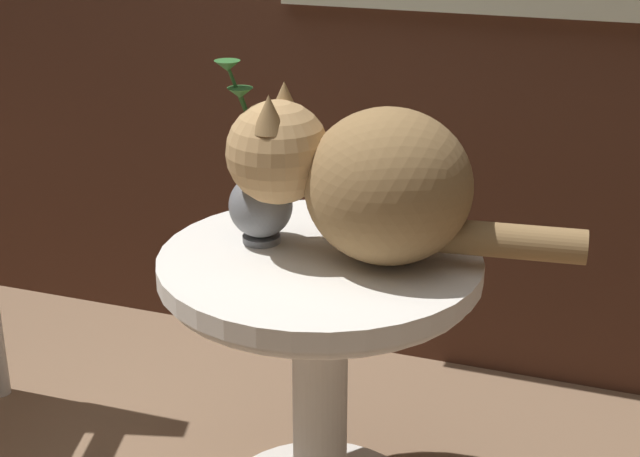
% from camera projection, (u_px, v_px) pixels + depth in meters
% --- Properties ---
extents(wicker_side_table, '(0.56, 0.56, 0.55)m').
position_uv_depth(wicker_side_table, '(320.00, 337.00, 1.69)').
color(wicker_side_table, silver).
rests_on(wicker_side_table, ground_plane).
extents(cat, '(0.60, 0.29, 0.29)m').
position_uv_depth(cat, '(367.00, 180.00, 1.57)').
color(cat, olive).
rests_on(cat, wicker_side_table).
extents(pewter_vase_with_ivy, '(0.12, 0.11, 0.33)m').
position_uv_depth(pewter_vase_with_ivy, '(260.00, 194.00, 1.66)').
color(pewter_vase_with_ivy, slate).
rests_on(pewter_vase_with_ivy, wicker_side_table).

